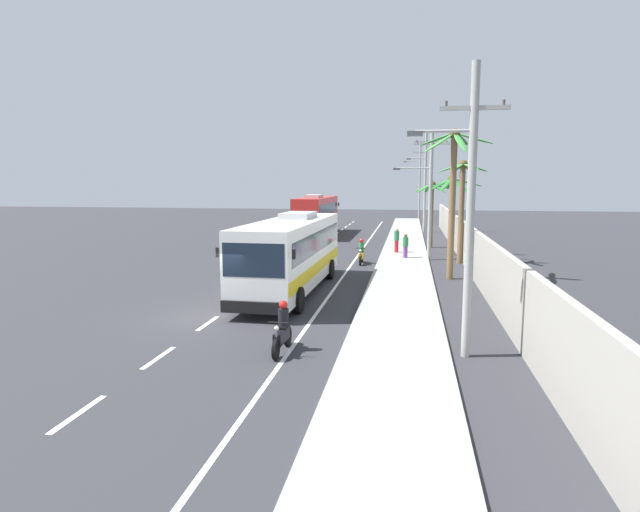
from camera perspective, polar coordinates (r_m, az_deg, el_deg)
ground_plane at (r=20.53m, az=-11.12°, el=-6.52°), size 160.00×160.00×0.00m
sidewalk_kerb at (r=29.01m, az=8.81°, el=-2.08°), size 3.20×90.00×0.14m
lane_markings at (r=34.12m, az=1.26°, el=-0.59°), size 3.79×71.02×0.01m
boundary_wall at (r=32.97m, az=15.58°, el=1.05°), size 0.24×60.00×2.56m
coach_bus_foreground at (r=24.66m, az=-3.06°, el=0.50°), size 3.07×11.72×3.61m
coach_bus_far_lane at (r=50.87m, az=-0.38°, el=4.53°), size 2.91×12.09×3.91m
motorcycle_beside_bus at (r=33.25m, az=4.46°, el=0.26°), size 0.56×1.96×1.56m
motorcycle_trailing at (r=16.13m, az=-4.07°, el=-8.06°), size 0.56×1.96×1.55m
pedestrian_near_kerb at (r=37.86m, az=8.23°, el=1.74°), size 0.36×0.36×1.70m
pedestrian_midwalk at (r=35.26m, az=9.18°, el=1.14°), size 0.36×0.36×1.57m
utility_pole_nearest at (r=15.63m, az=15.67°, el=5.39°), size 2.78×0.24×8.37m
utility_pole_mid at (r=35.24m, az=11.64°, el=6.84°), size 3.57×0.24×8.33m
utility_pole_far at (r=54.92m, az=11.18°, el=8.20°), size 3.11×0.24×10.26m
utility_pole_distant at (r=74.59m, az=10.61°, el=8.07°), size 3.23×0.24×10.13m
palm_nearest at (r=34.14m, az=15.02°, el=6.47°), size 3.04×2.82×6.43m
palm_second at (r=42.02m, az=11.91°, el=5.95°), size 2.76×2.65×5.18m
palm_third at (r=38.01m, az=13.91°, el=6.40°), size 3.84×3.88×5.55m
palm_fourth at (r=28.39m, az=14.11°, el=7.99°), size 3.72×3.57×7.78m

